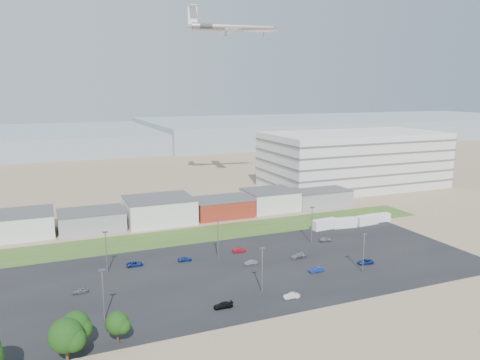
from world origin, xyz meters
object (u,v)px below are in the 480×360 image
parked_car_1 (316,270)px  parked_car_11 (239,250)px  parked_car_5 (80,291)px  parked_car_8 (326,239)px  parked_car_6 (185,259)px  parked_car_3 (223,305)px  parked_car_12 (298,256)px  airliner (233,28)px  parked_car_9 (135,264)px  box_trailer_a (325,224)px  parked_car_0 (365,262)px  parked_car_13 (292,296)px  parked_car_7 (251,262)px

parked_car_1 → parked_car_11: size_ratio=1.01×
parked_car_5 → parked_car_8: parked_car_8 is taller
parked_car_5 → parked_car_6: parked_car_5 is taller
parked_car_3 → parked_car_12: parked_car_12 is taller
parked_car_1 → parked_car_11: bearing=-149.3°
airliner → parked_car_12: 110.64m
parked_car_1 → parked_car_5: parked_car_1 is taller
parked_car_9 → parked_car_5: bearing=128.3°
box_trailer_a → parked_car_11: size_ratio=2.26×
airliner → parked_car_3: airliner is taller
parked_car_0 → parked_car_3: bearing=-72.7°
parked_car_3 → parked_car_6: bearing=-178.9°
parked_car_9 → parked_car_11: parked_car_11 is taller
airliner → parked_car_0: (-2.04, -95.78, -68.66)m
parked_car_6 → parked_car_11: parked_car_11 is taller
parked_car_3 → parked_car_13: bearing=86.4°
parked_car_0 → parked_car_8: parked_car_8 is taller
parked_car_3 → parked_car_5: size_ratio=1.23×
airliner → parked_car_12: (-15.63, -85.40, -68.59)m
parked_car_0 → parked_car_13: parked_car_0 is taller
parked_car_1 → parked_car_6: bearing=-125.1°
parked_car_0 → parked_car_6: (-41.99, 19.67, -0.04)m
parked_car_5 → parked_car_11: (42.14, 10.86, 0.06)m
parked_car_6 → airliner: bearing=-29.1°
parked_car_3 → parked_car_12: 34.60m
parked_car_1 → parked_car_3: parked_car_1 is taller
parked_car_7 → parked_car_8: bearing=107.9°
parked_car_7 → parked_car_0: bearing=69.1°
airliner → parked_car_6: airliner is taller
parked_car_6 → parked_car_11: 15.64m
airliner → parked_car_1: 118.86m
parked_car_1 → parked_car_5: (-54.05, 9.40, -0.06)m
parked_car_5 → parked_car_12: parked_car_12 is taller
parked_car_0 → parked_car_11: (-26.36, 20.40, 0.03)m
parked_car_7 → parked_car_8: parked_car_8 is taller
parked_car_7 → parked_car_9: 29.28m
box_trailer_a → parked_car_1: box_trailer_a is taller
parked_car_9 → parked_car_12: 42.39m
airliner → parked_car_13: size_ratio=11.96×
parked_car_6 → parked_car_8: bearing=-89.5°
parked_car_8 → parked_car_11: parked_car_8 is taller
airliner → parked_car_11: size_ratio=11.21×
parked_car_3 → parked_car_13: 15.10m
parked_car_1 → parked_car_12: size_ratio=0.85×
parked_car_5 → parked_car_7: bearing=85.3°
parked_car_8 → parked_car_12: 16.81m
parked_car_8 → parked_car_9: 55.25m
parked_car_13 → parked_car_8: bearing=142.4°
parked_car_1 → parked_car_9: (-40.15, 20.98, -0.04)m
airliner → parked_car_9: 116.18m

